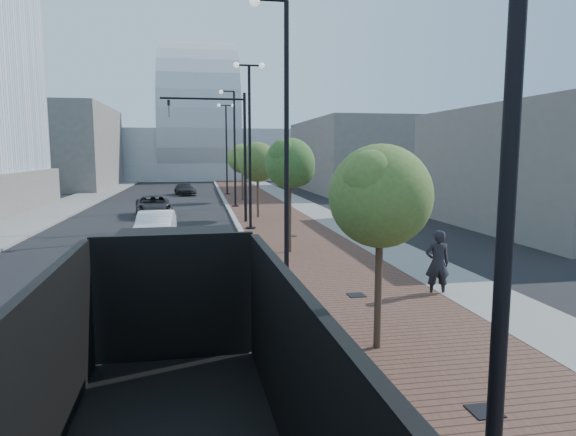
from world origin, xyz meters
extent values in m
cube|color=#4C2D23|center=(3.50, 40.00, 0.06)|extent=(7.00, 140.00, 0.12)
cube|color=slate|center=(6.20, 40.00, 0.07)|extent=(2.40, 140.00, 0.13)
cube|color=gray|center=(0.00, 40.00, 0.07)|extent=(0.30, 140.00, 0.14)
cube|color=slate|center=(-13.00, 40.00, 0.06)|extent=(4.00, 140.00, 0.12)
cube|color=black|center=(-2.68, 3.67, 1.59)|extent=(2.41, 2.50, 2.44)
cube|color=black|center=(-2.72, 5.17, 0.80)|extent=(2.26, 0.53, 1.22)
cube|color=black|center=(-2.64, 2.17, 0.98)|extent=(2.36, 0.81, 0.47)
cube|color=black|center=(-2.61, 1.21, 2.30)|extent=(2.34, 0.18, 1.87)
cylinder|color=black|center=(-3.65, 3.05, 0.52)|extent=(0.31, 1.04, 1.03)
cylinder|color=silver|center=(-3.65, 3.05, 0.52)|extent=(0.33, 0.57, 0.56)
cylinder|color=black|center=(-1.68, 3.10, 0.52)|extent=(0.31, 1.04, 1.03)
cylinder|color=silver|center=(-1.68, 3.10, 0.52)|extent=(0.33, 0.57, 0.56)
cylinder|color=black|center=(-3.69, 4.65, 0.52)|extent=(0.31, 1.04, 1.03)
cylinder|color=silver|center=(-3.69, 4.65, 0.52)|extent=(0.33, 0.57, 0.56)
cylinder|color=black|center=(-1.72, 4.70, 0.52)|extent=(0.31, 1.04, 1.03)
cylinder|color=silver|center=(-1.72, 4.70, 0.52)|extent=(0.33, 0.57, 0.56)
cylinder|color=black|center=(-3.59, 1.05, 0.52)|extent=(0.31, 1.04, 1.03)
cylinder|color=silver|center=(-3.59, 1.05, 0.52)|extent=(0.33, 0.57, 0.56)
cylinder|color=black|center=(-1.62, 1.10, 0.52)|extent=(0.31, 1.04, 1.03)
cylinder|color=silver|center=(-1.62, 1.10, 0.52)|extent=(0.33, 0.57, 0.56)
imported|color=white|center=(-4.36, 18.75, 0.78)|extent=(1.80, 4.79, 1.56)
imported|color=black|center=(-5.39, 29.77, 0.71)|extent=(2.99, 5.37, 1.42)
imported|color=black|center=(-3.70, 47.11, 0.61)|extent=(2.55, 4.44, 1.21)
imported|color=black|center=(4.95, 7.91, 1.03)|extent=(0.83, 0.62, 2.07)
cylinder|color=black|center=(0.60, -2.00, 4.62)|extent=(0.16, 0.16, 9.00)
cylinder|color=black|center=(0.60, 10.00, 0.10)|extent=(0.56, 0.56, 0.20)
cylinder|color=black|center=(0.60, 10.00, 4.62)|extent=(0.16, 0.16, 9.00)
cylinder|color=black|center=(0.10, 10.00, 9.12)|extent=(1.00, 0.10, 0.10)
sphere|color=silver|center=(-0.40, 10.00, 9.05)|extent=(0.32, 0.32, 0.32)
cylinder|color=black|center=(0.60, 22.00, 0.10)|extent=(0.56, 0.56, 0.20)
cylinder|color=black|center=(0.60, 22.00, 4.62)|extent=(0.16, 0.16, 9.00)
cylinder|color=black|center=(0.60, 22.00, 9.12)|extent=(1.40, 0.10, 0.10)
sphere|color=silver|center=(-0.10, 22.00, 9.12)|extent=(0.32, 0.32, 0.32)
sphere|color=silver|center=(1.30, 22.00, 9.12)|extent=(0.32, 0.32, 0.32)
cylinder|color=black|center=(0.60, 34.00, 0.10)|extent=(0.56, 0.56, 0.20)
cylinder|color=black|center=(0.60, 34.00, 4.62)|extent=(0.16, 0.16, 9.00)
cylinder|color=black|center=(0.10, 34.00, 9.12)|extent=(1.00, 0.10, 0.10)
sphere|color=silver|center=(-0.40, 34.00, 9.05)|extent=(0.32, 0.32, 0.32)
cylinder|color=black|center=(0.60, 46.00, 0.10)|extent=(0.56, 0.56, 0.20)
cylinder|color=black|center=(0.60, 46.00, 4.62)|extent=(0.16, 0.16, 9.00)
cylinder|color=black|center=(0.60, 46.00, 9.12)|extent=(1.40, 0.10, 0.10)
sphere|color=silver|center=(-0.10, 46.00, 9.12)|extent=(0.32, 0.32, 0.32)
sphere|color=silver|center=(1.30, 46.00, 9.12)|extent=(0.32, 0.32, 0.32)
cylinder|color=black|center=(0.60, 25.00, 4.00)|extent=(0.18, 0.18, 8.00)
cylinder|color=black|center=(-1.90, 25.00, 7.60)|extent=(5.00, 0.12, 0.12)
imported|color=black|center=(-3.90, 25.00, 7.00)|extent=(0.16, 0.20, 1.00)
cylinder|color=#382619|center=(1.60, 4.00, 1.63)|extent=(0.16, 0.16, 3.26)
sphere|color=#3E5D1F|center=(1.60, 4.00, 3.49)|extent=(2.23, 2.23, 2.23)
sphere|color=#3E5D1F|center=(2.00, 4.30, 3.26)|extent=(1.56, 1.56, 1.56)
sphere|color=#3E5D1F|center=(1.30, 3.70, 3.82)|extent=(1.34, 1.34, 1.34)
cylinder|color=#382619|center=(1.60, 15.00, 1.85)|extent=(0.16, 0.16, 3.69)
sphere|color=#2A521C|center=(1.60, 15.00, 3.96)|extent=(2.16, 2.16, 2.16)
sphere|color=#2A521C|center=(2.00, 15.30, 3.69)|extent=(1.51, 1.51, 1.51)
sphere|color=#2A521C|center=(1.30, 14.70, 4.33)|extent=(1.30, 1.30, 1.30)
cylinder|color=#382619|center=(1.60, 27.00, 1.76)|extent=(0.16, 0.16, 3.52)
sphere|color=#3A551D|center=(1.60, 27.00, 3.78)|extent=(2.63, 2.63, 2.63)
sphere|color=#3A551D|center=(2.00, 27.30, 3.52)|extent=(1.84, 1.84, 1.84)
sphere|color=#3A551D|center=(1.30, 26.70, 4.13)|extent=(1.58, 1.58, 1.58)
cylinder|color=#382619|center=(1.60, 39.00, 1.81)|extent=(0.16, 0.16, 3.61)
sphere|color=#446422|center=(1.60, 39.00, 3.87)|extent=(2.60, 2.60, 2.60)
sphere|color=#446422|center=(2.00, 39.30, 3.61)|extent=(1.82, 1.82, 1.82)
sphere|color=#446422|center=(1.30, 38.70, 4.23)|extent=(1.56, 1.56, 1.56)
cube|color=#9DA2A6|center=(-2.00, 85.00, 4.00)|extent=(50.00, 28.00, 8.00)
cube|color=#605C57|center=(-20.00, 60.00, 5.00)|extent=(14.00, 20.00, 10.00)
cube|color=#615C57|center=(16.00, 50.00, 4.00)|extent=(12.00, 22.00, 8.00)
cube|color=#605C57|center=(18.00, 20.00, 3.50)|extent=(10.00, 16.00, 7.00)
cube|color=black|center=(2.40, 1.00, 0.13)|extent=(0.50, 0.50, 0.02)
cube|color=black|center=(2.40, 8.00, 0.13)|extent=(0.50, 0.50, 0.02)
cube|color=black|center=(2.40, 19.00, 0.13)|extent=(0.50, 0.50, 0.02)
camera|label=1|loc=(-2.21, -6.23, 4.42)|focal=31.43mm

